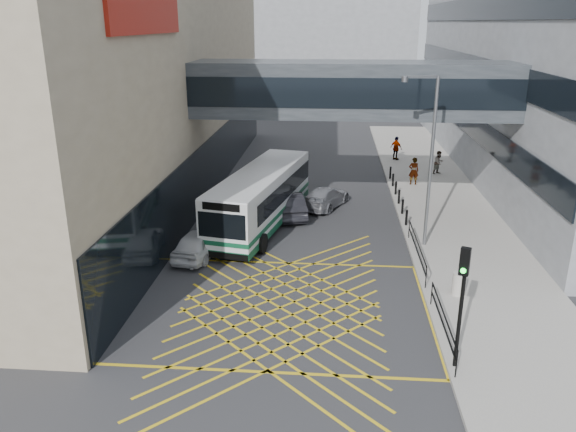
% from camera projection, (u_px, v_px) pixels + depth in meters
% --- Properties ---
extents(ground, '(120.00, 120.00, 0.00)m').
position_uv_depth(ground, '(280.00, 308.00, 23.01)').
color(ground, '#333335').
extents(building_whsmith, '(24.17, 42.00, 16.00)m').
position_uv_depth(building_whsmith, '(30.00, 72.00, 36.82)').
color(building_whsmith, tan).
rests_on(building_whsmith, ground).
extents(building_far, '(28.00, 16.00, 18.00)m').
position_uv_depth(building_far, '(307.00, 38.00, 76.70)').
color(building_far, gray).
rests_on(building_far, ground).
extents(skybridge, '(20.00, 4.10, 3.00)m').
position_uv_depth(skybridge, '(352.00, 89.00, 31.62)').
color(skybridge, '#363B40').
rests_on(skybridge, ground).
extents(pavement, '(6.00, 54.00, 0.16)m').
position_uv_depth(pavement, '(440.00, 201.00, 36.42)').
color(pavement, '#A19C93').
rests_on(pavement, ground).
extents(box_junction, '(12.00, 9.00, 0.01)m').
position_uv_depth(box_junction, '(280.00, 308.00, 23.01)').
color(box_junction, gold).
rests_on(box_junction, ground).
extents(bus, '(4.90, 11.82, 3.23)m').
position_uv_depth(bus, '(262.00, 197.00, 31.73)').
color(bus, silver).
rests_on(bus, ground).
extents(car_white, '(2.54, 4.72, 1.42)m').
position_uv_depth(car_white, '(199.00, 243.00, 27.84)').
color(car_white, silver).
rests_on(car_white, ground).
extents(car_dark, '(3.02, 5.11, 1.50)m').
position_uv_depth(car_dark, '(288.00, 204.00, 33.62)').
color(car_dark, black).
rests_on(car_dark, ground).
extents(car_silver, '(3.41, 4.76, 1.36)m').
position_uv_depth(car_silver, '(326.00, 197.00, 35.27)').
color(car_silver, gray).
rests_on(car_silver, ground).
extents(traffic_light, '(0.36, 0.52, 4.37)m').
position_uv_depth(traffic_light, '(462.00, 291.00, 17.84)').
color(traffic_light, black).
rests_on(traffic_light, pavement).
extents(street_lamp, '(1.91, 0.83, 8.56)m').
position_uv_depth(street_lamp, '(428.00, 152.00, 27.46)').
color(street_lamp, slate).
rests_on(street_lamp, pavement).
extents(litter_bin, '(0.57, 0.57, 0.98)m').
position_uv_depth(litter_bin, '(459.00, 284.00, 23.63)').
color(litter_bin, '#ADA89E').
rests_on(litter_bin, pavement).
extents(kerb_railings, '(0.05, 12.54, 1.00)m').
position_uv_depth(kerb_railings, '(427.00, 275.00, 23.92)').
color(kerb_railings, black).
rests_on(kerb_railings, pavement).
extents(bollards, '(0.14, 10.14, 0.90)m').
position_uv_depth(bollards, '(397.00, 192.00, 36.45)').
color(bollards, black).
rests_on(bollards, pavement).
extents(pedestrian_a, '(0.81, 0.60, 1.94)m').
position_uv_depth(pedestrian_a, '(414.00, 171.00, 39.54)').
color(pedestrian_a, gray).
rests_on(pedestrian_a, pavement).
extents(pedestrian_b, '(0.98, 0.92, 1.75)m').
position_uv_depth(pedestrian_b, '(439.00, 163.00, 42.32)').
color(pedestrian_b, gray).
rests_on(pedestrian_b, pavement).
extents(pedestrian_c, '(1.21, 1.20, 1.95)m').
position_uv_depth(pedestrian_c, '(396.00, 148.00, 46.58)').
color(pedestrian_c, gray).
rests_on(pedestrian_c, pavement).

